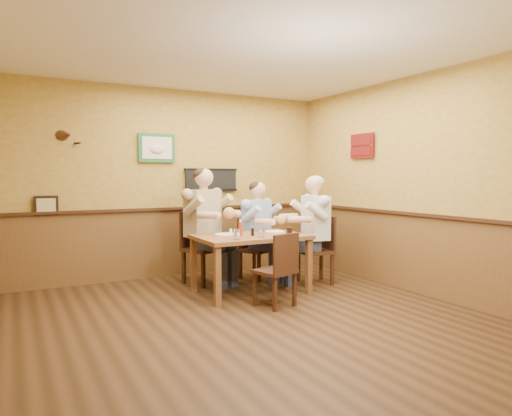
{
  "coord_description": "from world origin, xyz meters",
  "views": [
    {
      "loc": [
        -2.11,
        -4.14,
        1.51
      ],
      "look_at": [
        0.66,
        0.98,
        1.1
      ],
      "focal_mm": 32.0,
      "sensor_mm": 36.0,
      "label": 1
    }
  ],
  "objects_px": {
    "chair_right_end": "(315,250)",
    "pepper_shaker": "(253,232)",
    "diner_white_elder": "(315,235)",
    "chair_back_left": "(203,247)",
    "salt_shaker": "(231,232)",
    "cola_tumbler": "(289,231)",
    "dining_table": "(251,242)",
    "water_glass_mid": "(262,233)",
    "water_glass_left": "(237,234)",
    "diner_tan_shirt": "(203,232)",
    "diner_blue_polo": "(257,235)",
    "hot_sauce_bottle": "(240,229)",
    "chair_near_side": "(275,269)",
    "chair_back_right": "(257,248)"
  },
  "relations": [
    {
      "from": "water_glass_left",
      "to": "diner_tan_shirt",
      "type": "bearing_deg",
      "value": 90.64
    },
    {
      "from": "dining_table",
      "to": "water_glass_left",
      "type": "xyz_separation_m",
      "value": [
        -0.35,
        -0.3,
        0.16
      ]
    },
    {
      "from": "chair_right_end",
      "to": "cola_tumbler",
      "type": "relative_size",
      "value": 9.48
    },
    {
      "from": "chair_near_side",
      "to": "pepper_shaker",
      "type": "relative_size",
      "value": 8.94
    },
    {
      "from": "chair_near_side",
      "to": "water_glass_mid",
      "type": "xyz_separation_m",
      "value": [
        0.07,
        0.43,
        0.37
      ]
    },
    {
      "from": "diner_tan_shirt",
      "to": "cola_tumbler",
      "type": "relative_size",
      "value": 14.48
    },
    {
      "from": "water_glass_left",
      "to": "cola_tumbler",
      "type": "bearing_deg",
      "value": 4.26
    },
    {
      "from": "chair_right_end",
      "to": "cola_tumbler",
      "type": "xyz_separation_m",
      "value": [
        -0.61,
        -0.27,
        0.32
      ]
    },
    {
      "from": "chair_right_end",
      "to": "pepper_shaker",
      "type": "relative_size",
      "value": 9.86
    },
    {
      "from": "dining_table",
      "to": "cola_tumbler",
      "type": "distance_m",
      "value": 0.52
    },
    {
      "from": "chair_back_left",
      "to": "chair_near_side",
      "type": "bearing_deg",
      "value": -101.41
    },
    {
      "from": "chair_back_left",
      "to": "chair_back_right",
      "type": "bearing_deg",
      "value": -31.26
    },
    {
      "from": "chair_back_left",
      "to": "diner_tan_shirt",
      "type": "height_order",
      "value": "diner_tan_shirt"
    },
    {
      "from": "diner_blue_polo",
      "to": "diner_tan_shirt",
      "type": "bearing_deg",
      "value": 147.45
    },
    {
      "from": "pepper_shaker",
      "to": "chair_back_left",
      "type": "bearing_deg",
      "value": 112.5
    },
    {
      "from": "chair_back_right",
      "to": "water_glass_mid",
      "type": "bearing_deg",
      "value": -139.6
    },
    {
      "from": "chair_back_left",
      "to": "diner_blue_polo",
      "type": "height_order",
      "value": "diner_blue_polo"
    },
    {
      "from": "chair_right_end",
      "to": "hot_sauce_bottle",
      "type": "distance_m",
      "value": 1.28
    },
    {
      "from": "dining_table",
      "to": "salt_shaker",
      "type": "bearing_deg",
      "value": 155.21
    },
    {
      "from": "diner_white_elder",
      "to": "salt_shaker",
      "type": "height_order",
      "value": "diner_white_elder"
    },
    {
      "from": "diner_white_elder",
      "to": "pepper_shaker",
      "type": "height_order",
      "value": "diner_white_elder"
    },
    {
      "from": "dining_table",
      "to": "diner_tan_shirt",
      "type": "distance_m",
      "value": 0.84
    },
    {
      "from": "chair_back_right",
      "to": "cola_tumbler",
      "type": "distance_m",
      "value": 0.96
    },
    {
      "from": "diner_white_elder",
      "to": "water_glass_left",
      "type": "height_order",
      "value": "diner_white_elder"
    },
    {
      "from": "cola_tumbler",
      "to": "pepper_shaker",
      "type": "height_order",
      "value": "cola_tumbler"
    },
    {
      "from": "chair_back_left",
      "to": "salt_shaker",
      "type": "relative_size",
      "value": 12.6
    },
    {
      "from": "diner_tan_shirt",
      "to": "diner_white_elder",
      "type": "height_order",
      "value": "diner_tan_shirt"
    },
    {
      "from": "chair_right_end",
      "to": "water_glass_mid",
      "type": "relative_size",
      "value": 9.01
    },
    {
      "from": "diner_blue_polo",
      "to": "chair_right_end",
      "type": "bearing_deg",
      "value": -70.98
    },
    {
      "from": "chair_near_side",
      "to": "hot_sauce_bottle",
      "type": "distance_m",
      "value": 0.76
    },
    {
      "from": "water_glass_left",
      "to": "water_glass_mid",
      "type": "height_order",
      "value": "water_glass_left"
    },
    {
      "from": "chair_back_left",
      "to": "hot_sauce_bottle",
      "type": "bearing_deg",
      "value": -101.32
    },
    {
      "from": "dining_table",
      "to": "chair_right_end",
      "type": "distance_m",
      "value": 1.05
    },
    {
      "from": "chair_back_left",
      "to": "diner_tan_shirt",
      "type": "relative_size",
      "value": 0.7
    },
    {
      "from": "dining_table",
      "to": "diner_white_elder",
      "type": "relative_size",
      "value": 1.03
    },
    {
      "from": "chair_back_right",
      "to": "chair_near_side",
      "type": "height_order",
      "value": "chair_back_right"
    },
    {
      "from": "hot_sauce_bottle",
      "to": "water_glass_mid",
      "type": "bearing_deg",
      "value": -44.16
    },
    {
      "from": "chair_near_side",
      "to": "diner_blue_polo",
      "type": "distance_m",
      "value": 1.44
    },
    {
      "from": "chair_back_right",
      "to": "diner_blue_polo",
      "type": "distance_m",
      "value": 0.19
    },
    {
      "from": "water_glass_mid",
      "to": "dining_table",
      "type": "bearing_deg",
      "value": 93.6
    },
    {
      "from": "chair_right_end",
      "to": "diner_white_elder",
      "type": "bearing_deg",
      "value": 180.0
    },
    {
      "from": "diner_tan_shirt",
      "to": "water_glass_left",
      "type": "distance_m",
      "value": 1.07
    },
    {
      "from": "chair_back_right",
      "to": "water_glass_mid",
      "type": "xyz_separation_m",
      "value": [
        -0.42,
        -0.91,
        0.35
      ]
    },
    {
      "from": "diner_tan_shirt",
      "to": "salt_shaker",
      "type": "height_order",
      "value": "diner_tan_shirt"
    },
    {
      "from": "chair_right_end",
      "to": "diner_tan_shirt",
      "type": "height_order",
      "value": "diner_tan_shirt"
    },
    {
      "from": "dining_table",
      "to": "hot_sauce_bottle",
      "type": "bearing_deg",
      "value": -160.05
    },
    {
      "from": "water_glass_mid",
      "to": "cola_tumbler",
      "type": "bearing_deg",
      "value": 1.9
    },
    {
      "from": "dining_table",
      "to": "salt_shaker",
      "type": "xyz_separation_m",
      "value": [
        -0.23,
        0.11,
        0.13
      ]
    },
    {
      "from": "salt_shaker",
      "to": "pepper_shaker",
      "type": "xyz_separation_m",
      "value": [
        0.22,
        -0.19,
        0.01
      ]
    },
    {
      "from": "chair_back_right",
      "to": "pepper_shaker",
      "type": "xyz_separation_m",
      "value": [
        -0.45,
        -0.73,
        0.35
      ]
    }
  ]
}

